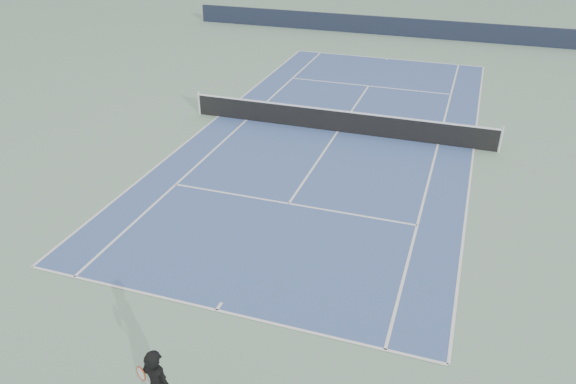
% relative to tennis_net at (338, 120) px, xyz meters
% --- Properties ---
extents(ground, '(80.00, 80.00, 0.00)m').
position_rel_tennis_net_xyz_m(ground, '(0.00, 0.00, -0.50)').
color(ground, gray).
extents(court_surface, '(10.97, 23.77, 0.01)m').
position_rel_tennis_net_xyz_m(court_surface, '(0.00, 0.00, -0.50)').
color(court_surface, '#3D5791').
rests_on(court_surface, ground).
extents(tennis_net, '(12.90, 0.10, 1.07)m').
position_rel_tennis_net_xyz_m(tennis_net, '(0.00, 0.00, 0.00)').
color(tennis_net, silver).
rests_on(tennis_net, ground).
extents(windscreen_far, '(30.00, 0.25, 1.20)m').
position_rel_tennis_net_xyz_m(windscreen_far, '(0.00, 17.88, 0.10)').
color(windscreen_far, black).
rests_on(windscreen_far, ground).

